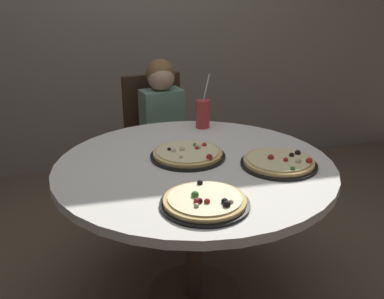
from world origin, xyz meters
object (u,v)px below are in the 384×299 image
(dining_table, at_px, (194,181))
(diner_child, at_px, (167,154))
(chair_wooden, at_px, (157,138))
(pizza_cheese, at_px, (205,201))
(pizza_pepperoni, at_px, (279,162))
(pizza_veggie, at_px, (188,154))
(soda_cup, at_px, (203,114))

(dining_table, distance_m, diner_child, 0.82)
(chair_wooden, bearing_deg, pizza_cheese, -91.76)
(pizza_pepperoni, bearing_deg, dining_table, 162.63)
(pizza_veggie, height_order, pizza_pepperoni, same)
(dining_table, distance_m, pizza_veggie, 0.13)
(pizza_veggie, distance_m, pizza_pepperoni, 0.43)
(pizza_pepperoni, bearing_deg, pizza_cheese, -146.35)
(chair_wooden, distance_m, pizza_cheese, 1.41)
(pizza_veggie, distance_m, pizza_cheese, 0.48)
(dining_table, bearing_deg, chair_wooden, 90.96)
(diner_child, bearing_deg, soda_cup, -62.49)
(dining_table, relative_size, diner_child, 1.20)
(diner_child, xyz_separation_m, pizza_cheese, (-0.07, -1.20, 0.28))
(diner_child, bearing_deg, chair_wooden, 99.56)
(chair_wooden, distance_m, diner_child, 0.19)
(dining_table, height_order, pizza_pepperoni, pizza_pepperoni)
(diner_child, distance_m, pizza_veggie, 0.78)
(pizza_veggie, bearing_deg, dining_table, -81.10)
(pizza_pepperoni, bearing_deg, chair_wooden, 109.38)
(chair_wooden, relative_size, pizza_cheese, 2.76)
(diner_child, xyz_separation_m, pizza_pepperoni, (0.36, -0.92, 0.28))
(pizza_veggie, bearing_deg, soda_cup, 66.27)
(chair_wooden, distance_m, pizza_veggie, 0.93)
(pizza_veggie, bearing_deg, pizza_pepperoni, -27.20)
(chair_wooden, xyz_separation_m, soda_cup, (0.19, -0.48, 0.30))
(chair_wooden, xyz_separation_m, pizza_cheese, (-0.04, -1.38, 0.24))
(pizza_pepperoni, height_order, soda_cup, soda_cup)
(dining_table, relative_size, pizza_pepperoni, 3.70)
(pizza_cheese, bearing_deg, pizza_pepperoni, 33.65)
(pizza_pepperoni, bearing_deg, pizza_veggie, 152.80)
(pizza_pepperoni, bearing_deg, soda_cup, 107.85)
(dining_table, bearing_deg, pizza_veggie, 98.90)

